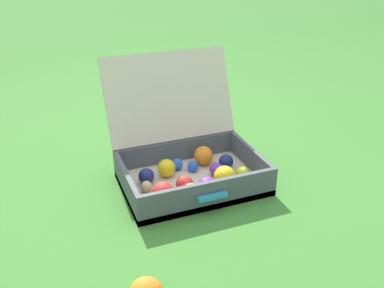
{
  "coord_description": "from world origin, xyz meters",
  "views": [
    {
      "loc": [
        -0.51,
        -1.3,
        0.89
      ],
      "look_at": [
        0.01,
        0.03,
        0.18
      ],
      "focal_mm": 39.88,
      "sensor_mm": 36.0,
      "label": 1
    }
  ],
  "objects": [
    {
      "name": "ground_plane",
      "position": [
        0.0,
        0.0,
        0.0
      ],
      "size": [
        16.0,
        16.0,
        0.0
      ],
      "primitive_type": "plane",
      "color": "#3D7A2D"
    },
    {
      "name": "open_suitcase",
      "position": [
        0.01,
        0.09,
        0.1
      ],
      "size": [
        0.53,
        0.54,
        0.46
      ],
      "color": "beige",
      "rests_on": "ground"
    }
  ]
}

